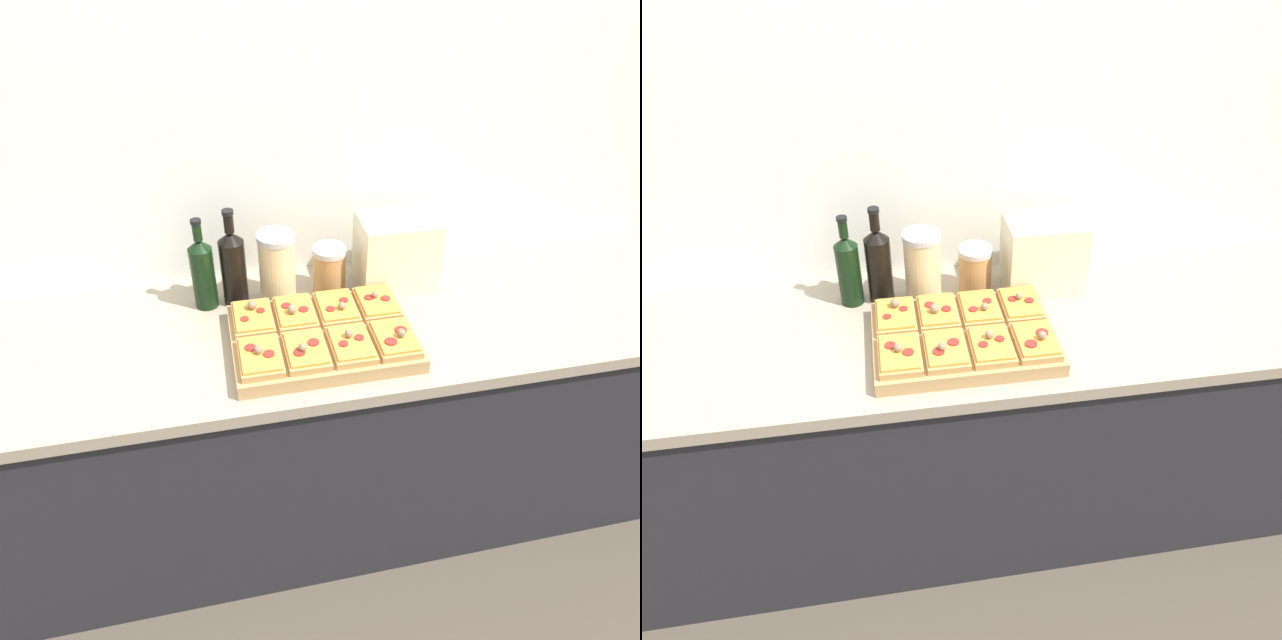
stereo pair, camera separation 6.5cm
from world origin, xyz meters
TOP-DOWN VIEW (x-y plane):
  - ground_plane at (0.00, 0.00)m, footprint 12.00×12.00m
  - wall_back at (0.00, 0.67)m, footprint 6.00×0.06m
  - kitchen_counter at (0.00, 0.32)m, footprint 2.63×0.67m
  - cutting_board at (-0.02, 0.22)m, footprint 0.52×0.37m
  - pizza_slice_back_left at (-0.21, 0.31)m, footprint 0.11×0.16m
  - pizza_slice_back_midleft at (-0.09, 0.31)m, footprint 0.11×0.16m
  - pizza_slice_back_midright at (0.04, 0.31)m, footprint 0.11×0.16m
  - pizza_slice_back_right at (0.16, 0.31)m, footprint 0.11×0.16m
  - pizza_slice_front_left at (-0.21, 0.14)m, footprint 0.11×0.16m
  - pizza_slice_front_midleft at (-0.09, 0.14)m, footprint 0.11×0.16m
  - pizza_slice_front_midright at (0.04, 0.14)m, footprint 0.11×0.16m
  - pizza_slice_front_right at (0.16, 0.14)m, footprint 0.11×0.16m
  - olive_oil_bottle at (-0.34, 0.48)m, footprint 0.07×0.07m
  - wine_bottle at (-0.25, 0.48)m, footprint 0.08×0.08m
  - grain_jar_tall at (-0.11, 0.48)m, footprint 0.12×0.12m
  - grain_jar_short at (0.05, 0.48)m, footprint 0.11×0.11m
  - toaster_oven at (0.27, 0.48)m, footprint 0.27×0.18m

SIDE VIEW (x-z plane):
  - ground_plane at x=0.00m, z-range 0.00..0.00m
  - kitchen_counter at x=0.00m, z-range 0.00..0.92m
  - cutting_board at x=-0.02m, z-range 0.92..0.96m
  - pizza_slice_back_right at x=0.16m, z-range 0.95..1.00m
  - pizza_slice_back_midright at x=0.04m, z-range 0.95..1.00m
  - pizza_slice_front_midright at x=0.04m, z-range 0.95..1.00m
  - pizza_slice_front_left at x=-0.21m, z-range 0.95..1.00m
  - pizza_slice_front_midleft at x=-0.09m, z-range 0.95..1.00m
  - pizza_slice_front_right at x=0.16m, z-range 0.95..1.00m
  - pizza_slice_back_left at x=-0.21m, z-range 0.95..1.01m
  - pizza_slice_back_midleft at x=-0.09m, z-range 0.95..1.01m
  - grain_jar_short at x=0.05m, z-range 0.92..1.08m
  - grain_jar_tall at x=-0.11m, z-range 0.92..1.15m
  - toaster_oven at x=0.27m, z-range 0.92..1.16m
  - olive_oil_bottle at x=-0.34m, z-range 0.89..1.19m
  - wine_bottle at x=-0.25m, z-range 0.89..1.21m
  - wall_back at x=0.00m, z-range 0.00..2.50m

